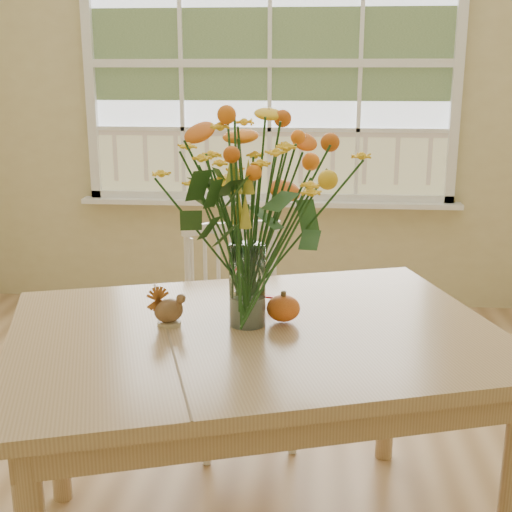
{
  "coord_description": "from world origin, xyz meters",
  "views": [
    {
      "loc": [
        0.3,
        -2.11,
        1.52
      ],
      "look_at": [
        0.13,
        -0.19,
        0.99
      ],
      "focal_mm": 48.0,
      "sensor_mm": 36.0,
      "label": 1
    }
  ],
  "objects": [
    {
      "name": "dark_gourd",
      "position": [
        0.08,
        0.0,
        0.8
      ],
      "size": [
        0.13,
        0.08,
        0.07
      ],
      "color": "#38160F",
      "rests_on": "dining_table"
    },
    {
      "name": "dining_table",
      "position": [
        0.13,
        -0.21,
        0.68
      ],
      "size": [
        1.68,
        1.41,
        0.77
      ],
      "rotation": [
        0.0,
        0.0,
        0.31
      ],
      "color": "tan",
      "rests_on": "floor"
    },
    {
      "name": "floor",
      "position": [
        0.0,
        0.0,
        -0.01
      ],
      "size": [
        4.0,
        4.5,
        0.01
      ],
      "primitive_type": "cube",
      "color": "#A1794E",
      "rests_on": "ground"
    },
    {
      "name": "turkey_figurine",
      "position": [
        -0.14,
        -0.2,
        0.81
      ],
      "size": [
        0.11,
        0.1,
        0.11
      ],
      "rotation": [
        0.0,
        0.0,
        0.57
      ],
      "color": "#CCB78C",
      "rests_on": "dining_table"
    },
    {
      "name": "pumpkin",
      "position": [
        0.21,
        -0.14,
        0.81
      ],
      "size": [
        0.1,
        0.1,
        0.08
      ],
      "primitive_type": "ellipsoid",
      "color": "#D14C18",
      "rests_on": "dining_table"
    },
    {
      "name": "windsor_chair",
      "position": [
        -0.02,
        0.55,
        0.5
      ],
      "size": [
        0.52,
        0.51,
        0.88
      ],
      "rotation": [
        0.0,
        0.0,
        0.36
      ],
      "color": "white",
      "rests_on": "floor"
    },
    {
      "name": "window",
      "position": [
        0.0,
        2.21,
        1.53
      ],
      "size": [
        2.42,
        0.12,
        1.74
      ],
      "color": "silver",
      "rests_on": "wall_back"
    },
    {
      "name": "flower_vase",
      "position": [
        0.1,
        -0.17,
        1.14
      ],
      "size": [
        0.52,
        0.52,
        0.62
      ],
      "color": "white",
      "rests_on": "dining_table"
    },
    {
      "name": "wall_back",
      "position": [
        0.0,
        2.25,
        1.35
      ],
      "size": [
        4.0,
        0.02,
        2.7
      ],
      "primitive_type": "cube",
      "color": "#C6B67E",
      "rests_on": "floor"
    }
  ]
}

